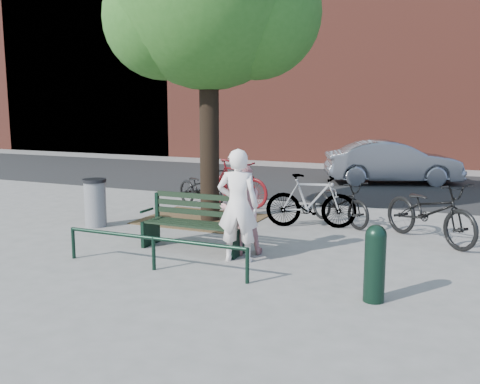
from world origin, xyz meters
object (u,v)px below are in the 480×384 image
at_px(park_bench, 195,221).
at_px(bollard, 375,261).
at_px(person_left, 238,206).
at_px(bicycle_c, 340,202).
at_px(person_right, 242,210).
at_px(parked_car, 392,162).
at_px(litter_bin, 95,202).

distance_m(park_bench, bollard, 3.44).
bearing_deg(person_left, park_bench, -34.11).
bearing_deg(bicycle_c, park_bench, -175.28).
height_order(person_left, person_right, person_left).
bearing_deg(parked_car, bicycle_c, 157.01).
bearing_deg(park_bench, person_right, 4.90).
distance_m(bicycle_c, parked_car, 6.25).
height_order(park_bench, person_right, person_right).
height_order(bollard, bicycle_c, bollard).
relative_size(person_left, bicycle_c, 1.01).
bearing_deg(litter_bin, bicycle_c, 25.91).
bearing_deg(bollard, person_left, 158.05).
relative_size(park_bench, litter_bin, 1.81).
height_order(person_right, parked_car, person_right).
xyz_separation_m(person_left, person_right, (-0.12, 0.43, -0.15)).
bearing_deg(litter_bin, person_right, -10.34).
bearing_deg(litter_bin, parked_car, 61.39).
height_order(bollard, litter_bin, bollard).
bearing_deg(person_right, bicycle_c, -142.99).
distance_m(park_bench, bicycle_c, 3.37).
bearing_deg(park_bench, bollard, -21.57).
bearing_deg(park_bench, bicycle_c, 58.03).
xyz_separation_m(bollard, litter_bin, (-5.85, 1.97, -0.04)).
xyz_separation_m(person_left, bicycle_c, (0.84, 3.22, -0.42)).
distance_m(person_left, parked_car, 9.52).
height_order(park_bench, bollard, park_bench).
bearing_deg(park_bench, parked_car, 78.02).
height_order(bollard, parked_car, parked_car).
bearing_deg(park_bench, litter_bin, 165.10).
distance_m(person_right, litter_bin, 3.55).
xyz_separation_m(litter_bin, parked_car, (4.59, 8.41, 0.18)).
bearing_deg(person_right, bollard, 116.57).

